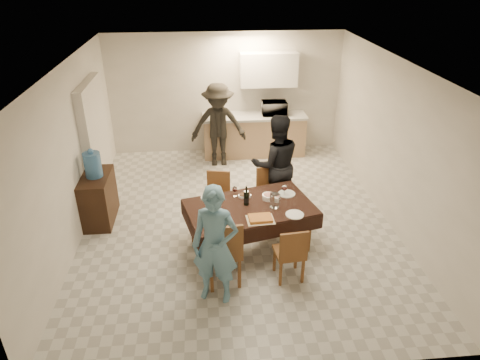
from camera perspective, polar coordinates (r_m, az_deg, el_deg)
The scene contains 33 objects.
floor at distance 7.26m, azimuth -0.33°, elevation -5.32°, with size 5.00×6.00×0.02m, color silver.
ceiling at distance 6.23m, azimuth -0.40°, elevation 15.15°, with size 5.00×6.00×0.02m, color white.
wall_back at distance 9.46m, azimuth -1.96°, elevation 11.40°, with size 5.00×0.02×2.60m, color silver.
wall_front at distance 4.09m, azimuth 3.37°, elevation -12.90°, with size 5.00×0.02×2.60m, color silver.
wall_left at distance 6.91m, azimuth -21.53°, elevation 3.08°, with size 0.02×6.00×2.60m, color silver.
wall_right at distance 7.27m, azimuth 19.74°, elevation 4.62°, with size 0.02×6.00×2.60m, color silver.
stub_partition at distance 8.05m, azimuth -18.63°, elevation 5.06°, with size 0.15×1.40×2.10m, color silver.
kitchen_base_cabinet at distance 9.49m, azimuth 1.88°, elevation 5.90°, with size 2.20×0.60×0.86m, color tan.
kitchen_worktop at distance 9.33m, azimuth 1.92°, elevation 8.50°, with size 2.24×0.64×0.05m, color #AFAEA9.
upper_cabinet at distance 9.24m, azimuth 3.82°, elevation 14.49°, with size 1.20×0.34×0.70m, color white.
dining_table at distance 6.28m, azimuth 1.35°, elevation -3.75°, with size 2.03×1.47×0.71m.
chair_near_left at distance 5.58m, azimuth -2.32°, elevation -9.03°, with size 0.52×0.52×0.55m.
chair_near_right at distance 5.76m, azimuth 6.79°, elevation -9.20°, with size 0.42×0.42×0.46m.
chair_far_left at distance 6.91m, azimuth -3.01°, elevation -2.18°, with size 0.45×0.45×0.46m.
chair_far_right at distance 6.97m, azimuth 4.40°, elevation -1.66°, with size 0.50×0.50×0.48m.
console at distance 7.43m, azimuth -18.32°, elevation -2.33°, with size 0.44×0.89×0.82m, color #311C10.
water_jug at distance 7.16m, azimuth -19.04°, elevation 1.93°, with size 0.27×0.27×0.40m, color #4783C3.
wine_bottle at distance 6.22m, azimuth 0.86°, elevation -2.04°, with size 0.08×0.08×0.31m, color black, non-canonical shape.
water_pitcher at distance 6.21m, azimuth 4.63°, elevation -2.73°, with size 0.14×0.14×0.21m, color white.
savoury_tart at distance 5.94m, azimuth 2.73°, elevation -5.15°, with size 0.38×0.28×0.05m, color #C8813A.
salad_bowl at distance 6.43m, azimuth 3.83°, elevation -2.25°, with size 0.19×0.19×0.07m, color white.
mushroom_dish at distance 6.49m, azimuth 0.63°, elevation -2.12°, with size 0.18×0.18×0.03m, color white.
wine_glass_a at distance 5.97m, azimuth -3.63°, elevation -4.27°, with size 0.08×0.08×0.17m, color white, non-canonical shape.
wine_glass_b at distance 6.50m, azimuth 5.93°, elevation -1.39°, with size 0.09×0.09×0.19m, color white, non-canonical shape.
wine_glass_c at distance 6.46m, azimuth -0.70°, elevation -1.55°, with size 0.08×0.08×0.17m, color white, non-canonical shape.
plate_near_left at distance 5.97m, azimuth -4.08°, elevation -5.19°, with size 0.25×0.25×0.01m, color white.
plate_near_right at distance 6.10m, azimuth 7.30°, elevation -4.60°, with size 0.26×0.26×0.01m, color white.
plate_far_left at distance 6.48m, azimuth -4.23°, elevation -2.32°, with size 0.24×0.24×0.01m, color white.
plate_far_right at distance 6.60m, azimuth 6.24°, elevation -1.83°, with size 0.26×0.26×0.02m, color white.
microwave at distance 9.34m, azimuth 4.59°, elevation 9.54°, with size 0.52×0.36×0.29m, color white.
person_near at distance 5.30m, azimuth -3.32°, elevation -8.77°, with size 0.59×0.39×1.61m, color #5E8FAC.
person_far at distance 7.18m, azimuth 4.79°, elevation 2.12°, with size 0.84×0.66×1.73m, color black.
person_kitchen at distance 8.85m, azimuth -2.91°, elevation 7.31°, with size 1.13×0.65×1.75m, color black.
Camera 1 is at (-0.52, -6.06, 3.96)m, focal length 32.00 mm.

